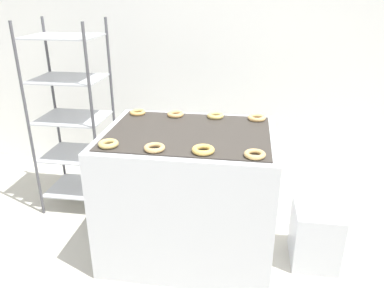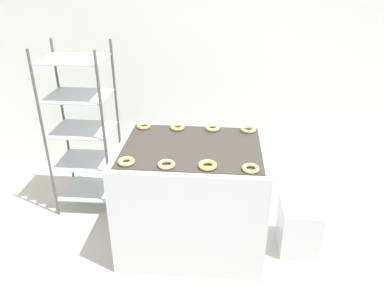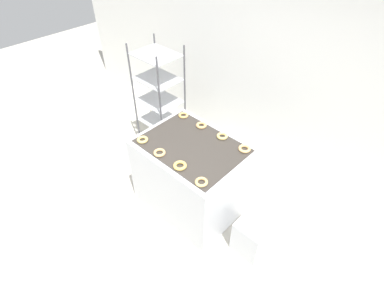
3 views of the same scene
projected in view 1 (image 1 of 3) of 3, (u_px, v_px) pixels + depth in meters
wall_back at (211, 42)px, 3.72m from camera, size 8.00×0.05×2.80m
fryer_machine at (189, 193)px, 2.79m from camera, size 1.21×0.93×0.97m
baking_rack_cart at (73, 118)px, 3.25m from camera, size 0.59×0.48×1.67m
glaze_bin at (315, 234)px, 2.74m from camera, size 0.33×0.38×0.45m
donut_near_left at (108, 144)px, 2.36m from camera, size 0.13×0.13×0.03m
donut_near_midleft at (154, 148)px, 2.31m from camera, size 0.13×0.13×0.03m
donut_near_midright at (203, 150)px, 2.27m from camera, size 0.14×0.14×0.03m
donut_near_right at (255, 154)px, 2.22m from camera, size 0.13×0.13×0.03m
donut_far_left at (138, 112)px, 2.97m from camera, size 0.12×0.12×0.03m
donut_far_midleft at (175, 114)px, 2.92m from camera, size 0.13×0.13×0.03m
donut_far_midright at (215, 116)px, 2.89m from camera, size 0.13×0.13×0.03m
donut_far_right at (257, 118)px, 2.84m from camera, size 0.14×0.14×0.03m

